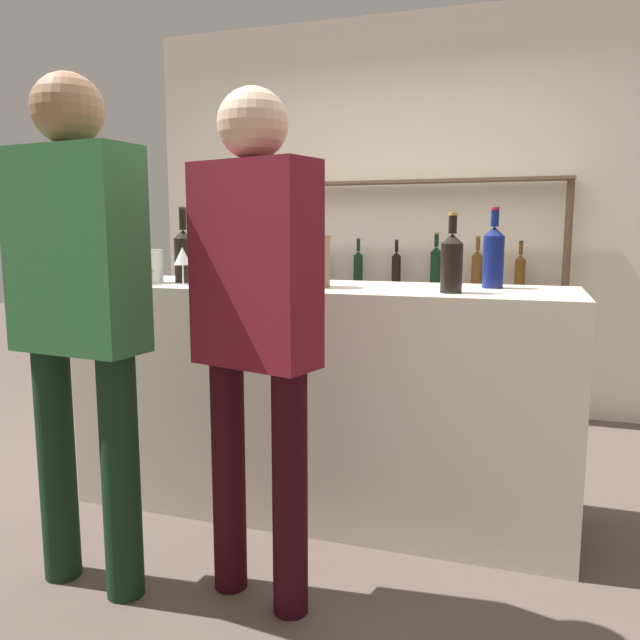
{
  "coord_description": "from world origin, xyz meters",
  "views": [
    {
      "loc": [
        0.88,
        -2.67,
        1.3
      ],
      "look_at": [
        0.0,
        0.0,
        0.89
      ],
      "focal_mm": 35.0,
      "sensor_mm": 36.0,
      "label": 1
    }
  ],
  "objects_px": {
    "counter_bottle_0": "(124,255)",
    "counter_bottle_2": "(452,261)",
    "cork_jar": "(151,266)",
    "counter_bottle_4": "(184,254)",
    "wine_glass": "(182,257)",
    "counter_bottle_3": "(493,256)",
    "customer_left": "(78,297)",
    "customer_center": "(256,308)",
    "counter_bottle_1": "(216,254)",
    "ice_bucket": "(311,261)"
  },
  "relations": [
    {
      "from": "counter_bottle_3",
      "to": "counter_bottle_4",
      "type": "relative_size",
      "value": 0.97
    },
    {
      "from": "counter_bottle_3",
      "to": "cork_jar",
      "type": "bearing_deg",
      "value": -171.9
    },
    {
      "from": "counter_bottle_1",
      "to": "cork_jar",
      "type": "distance_m",
      "value": 0.31
    },
    {
      "from": "customer_center",
      "to": "wine_glass",
      "type": "bearing_deg",
      "value": 61.01
    },
    {
      "from": "counter_bottle_4",
      "to": "ice_bucket",
      "type": "height_order",
      "value": "counter_bottle_4"
    },
    {
      "from": "wine_glass",
      "to": "counter_bottle_0",
      "type": "bearing_deg",
      "value": -167.0
    },
    {
      "from": "counter_bottle_2",
      "to": "customer_left",
      "type": "relative_size",
      "value": 0.18
    },
    {
      "from": "counter_bottle_2",
      "to": "customer_center",
      "type": "height_order",
      "value": "customer_center"
    },
    {
      "from": "counter_bottle_0",
      "to": "counter_bottle_3",
      "type": "height_order",
      "value": "counter_bottle_3"
    },
    {
      "from": "counter_bottle_1",
      "to": "wine_glass",
      "type": "bearing_deg",
      "value": -103.85
    },
    {
      "from": "counter_bottle_1",
      "to": "cork_jar",
      "type": "bearing_deg",
      "value": -146.52
    },
    {
      "from": "counter_bottle_2",
      "to": "wine_glass",
      "type": "height_order",
      "value": "counter_bottle_2"
    },
    {
      "from": "counter_bottle_1",
      "to": "counter_bottle_4",
      "type": "relative_size",
      "value": 0.96
    },
    {
      "from": "cork_jar",
      "to": "counter_bottle_4",
      "type": "bearing_deg",
      "value": 24.85
    },
    {
      "from": "wine_glass",
      "to": "customer_center",
      "type": "height_order",
      "value": "customer_center"
    },
    {
      "from": "counter_bottle_4",
      "to": "wine_glass",
      "type": "relative_size",
      "value": 2.07
    },
    {
      "from": "customer_center",
      "to": "counter_bottle_4",
      "type": "bearing_deg",
      "value": 58.81
    },
    {
      "from": "counter_bottle_3",
      "to": "counter_bottle_4",
      "type": "height_order",
      "value": "counter_bottle_4"
    },
    {
      "from": "counter_bottle_3",
      "to": "customer_left",
      "type": "height_order",
      "value": "customer_left"
    },
    {
      "from": "counter_bottle_0",
      "to": "customer_left",
      "type": "height_order",
      "value": "customer_left"
    },
    {
      "from": "counter_bottle_0",
      "to": "counter_bottle_2",
      "type": "height_order",
      "value": "counter_bottle_0"
    },
    {
      "from": "counter_bottle_0",
      "to": "counter_bottle_3",
      "type": "distance_m",
      "value": 1.67
    },
    {
      "from": "cork_jar",
      "to": "customer_center",
      "type": "bearing_deg",
      "value": -39.04
    },
    {
      "from": "counter_bottle_4",
      "to": "customer_center",
      "type": "bearing_deg",
      "value": -46.77
    },
    {
      "from": "counter_bottle_4",
      "to": "counter_bottle_1",
      "type": "bearing_deg",
      "value": 42.08
    },
    {
      "from": "counter_bottle_4",
      "to": "counter_bottle_0",
      "type": "bearing_deg",
      "value": -139.53
    },
    {
      "from": "counter_bottle_2",
      "to": "wine_glass",
      "type": "relative_size",
      "value": 1.85
    },
    {
      "from": "ice_bucket",
      "to": "customer_left",
      "type": "distance_m",
      "value": 1.0
    },
    {
      "from": "cork_jar",
      "to": "counter_bottle_0",
      "type": "bearing_deg",
      "value": -121.15
    },
    {
      "from": "ice_bucket",
      "to": "cork_jar",
      "type": "bearing_deg",
      "value": -178.64
    },
    {
      "from": "counter_bottle_0",
      "to": "cork_jar",
      "type": "distance_m",
      "value": 0.14
    },
    {
      "from": "counter_bottle_3",
      "to": "counter_bottle_1",
      "type": "bearing_deg",
      "value": -177.69
    },
    {
      "from": "wine_glass",
      "to": "customer_left",
      "type": "relative_size",
      "value": 0.09
    },
    {
      "from": "ice_bucket",
      "to": "wine_glass",
      "type": "bearing_deg",
      "value": -173.32
    },
    {
      "from": "counter_bottle_2",
      "to": "ice_bucket",
      "type": "relative_size",
      "value": 1.4
    },
    {
      "from": "counter_bottle_3",
      "to": "ice_bucket",
      "type": "distance_m",
      "value": 0.79
    },
    {
      "from": "customer_center",
      "to": "customer_left",
      "type": "relative_size",
      "value": 0.96
    },
    {
      "from": "counter_bottle_4",
      "to": "cork_jar",
      "type": "height_order",
      "value": "counter_bottle_4"
    },
    {
      "from": "customer_left",
      "to": "counter_bottle_3",
      "type": "bearing_deg",
      "value": -46.33
    },
    {
      "from": "counter_bottle_4",
      "to": "cork_jar",
      "type": "xyz_separation_m",
      "value": [
        -0.14,
        -0.07,
        -0.06
      ]
    },
    {
      "from": "counter_bottle_4",
      "to": "ice_bucket",
      "type": "bearing_deg",
      "value": -4.01
    },
    {
      "from": "counter_bottle_3",
      "to": "cork_jar",
      "type": "xyz_separation_m",
      "value": [
        -1.56,
        -0.22,
        -0.06
      ]
    },
    {
      "from": "wine_glass",
      "to": "customer_center",
      "type": "xyz_separation_m",
      "value": [
        0.65,
        -0.64,
        -0.14
      ]
    },
    {
      "from": "wine_glass",
      "to": "customer_center",
      "type": "distance_m",
      "value": 0.92
    },
    {
      "from": "counter_bottle_0",
      "to": "customer_center",
      "type": "xyz_separation_m",
      "value": [
        0.92,
        -0.58,
        -0.14
      ]
    },
    {
      "from": "counter_bottle_1",
      "to": "counter_bottle_2",
      "type": "bearing_deg",
      "value": -10.68
    },
    {
      "from": "counter_bottle_1",
      "to": "ice_bucket",
      "type": "bearing_deg",
      "value": -15.51
    },
    {
      "from": "counter_bottle_2",
      "to": "customer_center",
      "type": "relative_size",
      "value": 0.18
    },
    {
      "from": "counter_bottle_1",
      "to": "counter_bottle_3",
      "type": "xyz_separation_m",
      "value": [
        1.31,
        0.05,
        0.01
      ]
    },
    {
      "from": "cork_jar",
      "to": "counter_bottle_3",
      "type": "bearing_deg",
      "value": 8.1
    }
  ]
}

